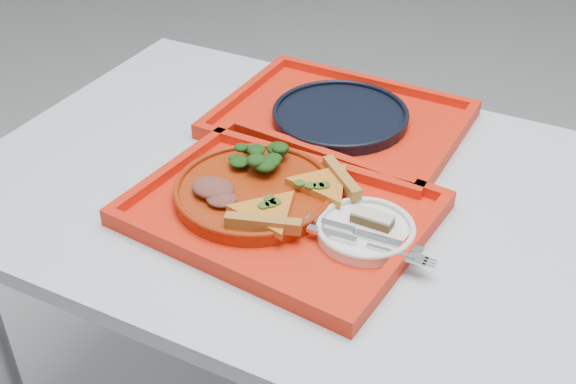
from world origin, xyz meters
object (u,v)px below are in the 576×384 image
object	(u,v)px
dinner_plate	(254,193)
dessert_bar	(372,219)
navy_plate	(340,117)
tray_main	(281,213)
tray_far	(340,123)

from	to	relation	value
dinner_plate	dessert_bar	size ratio (longest dim) A/B	4.03
dinner_plate	navy_plate	bearing A→B (deg)	85.43
navy_plate	dinner_plate	bearing A→B (deg)	-94.57
tray_main	tray_far	bearing A→B (deg)	101.56
tray_far	dinner_plate	bearing A→B (deg)	-93.34
tray_main	navy_plate	distance (m)	0.31
dessert_bar	navy_plate	bearing A→B (deg)	122.99
dessert_bar	dinner_plate	bearing A→B (deg)	-177.10
navy_plate	dessert_bar	bearing A→B (deg)	-58.12
dessert_bar	tray_main	bearing A→B (deg)	-172.61
dinner_plate	dessert_bar	bearing A→B (deg)	1.78
tray_main	tray_far	xyz separation A→B (m)	(-0.03, 0.31, 0.00)
tray_main	dinner_plate	distance (m)	0.06
tray_far	dessert_bar	xyz separation A→B (m)	(0.18, -0.29, 0.03)
tray_main	navy_plate	world-z (taller)	navy_plate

